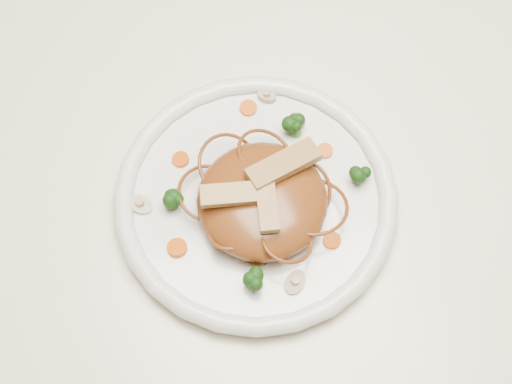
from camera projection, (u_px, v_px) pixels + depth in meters
ground at (287, 318)px, 1.47m from camera, size 4.00×4.00×0.00m
table at (308, 179)px, 0.88m from camera, size 1.20×0.80×0.75m
plate at (256, 201)px, 0.75m from camera, size 0.32×0.32×0.02m
noodle_mound at (262, 200)px, 0.71m from camera, size 0.17×0.17×0.04m
chicken_a at (283, 165)px, 0.70m from camera, size 0.08×0.03×0.01m
chicken_b at (234, 194)px, 0.69m from camera, size 0.07×0.05×0.01m
chicken_c at (267, 204)px, 0.68m from camera, size 0.04×0.06×0.01m
broccoli_0 at (296, 125)px, 0.76m from camera, size 0.03×0.03×0.03m
broccoli_1 at (170, 199)px, 0.72m from camera, size 0.03×0.03×0.03m
broccoli_2 at (255, 277)px, 0.69m from camera, size 0.03×0.03×0.03m
broccoli_3 at (361, 171)px, 0.74m from camera, size 0.03×0.03×0.03m
carrot_0 at (248, 108)px, 0.78m from camera, size 0.02×0.02×0.00m
carrot_1 at (177, 248)px, 0.71m from camera, size 0.03×0.03×0.00m
carrot_2 at (325, 151)px, 0.76m from camera, size 0.02×0.02×0.00m
carrot_3 at (181, 159)px, 0.76m from camera, size 0.02×0.02×0.00m
carrot_4 at (332, 240)px, 0.72m from camera, size 0.02×0.02×0.00m
mushroom_0 at (295, 282)px, 0.70m from camera, size 0.04×0.04×0.01m
mushroom_1 at (298, 120)px, 0.78m from camera, size 0.02×0.02×0.01m
mushroom_2 at (141, 204)px, 0.73m from camera, size 0.04×0.04×0.01m
mushroom_3 at (267, 96)px, 0.79m from camera, size 0.03×0.03×0.01m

